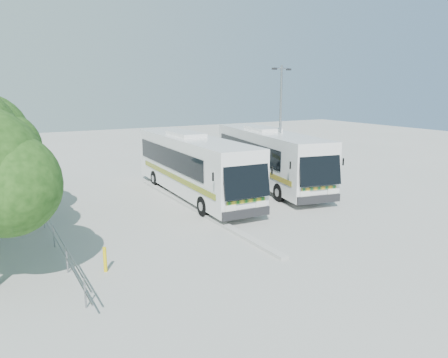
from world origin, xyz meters
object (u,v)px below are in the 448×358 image
coach_main (193,164)px  bollard (105,259)px  lamppost (280,122)px  coach_adjacent (269,156)px

coach_main → bollard: bearing=-129.7°
lamppost → bollard: bearing=-169.2°
lamppost → coach_adjacent: bearing=78.8°
coach_main → bollard: (-7.76, -8.64, -1.55)m
lamppost → bollard: size_ratio=8.48×
coach_main → coach_adjacent: (5.87, 0.27, 0.01)m
lamppost → bollard: lamppost is taller
coach_main → lamppost: (6.01, -0.76, 2.42)m
coach_main → lamppost: size_ratio=1.66×
lamppost → bollard: (-13.77, -7.88, -3.97)m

